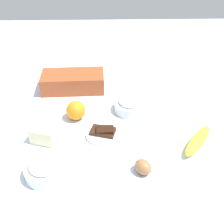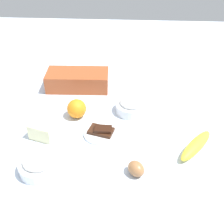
{
  "view_description": "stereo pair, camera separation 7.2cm",
  "coord_description": "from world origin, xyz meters",
  "px_view_note": "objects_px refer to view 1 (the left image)",
  "views": [
    {
      "loc": [
        -0.02,
        -0.87,
        0.69
      ],
      "look_at": [
        0.0,
        0.0,
        0.04
      ],
      "focal_mm": 44.73,
      "sensor_mm": 36.0,
      "label": 1
    },
    {
      "loc": [
        0.05,
        -0.87,
        0.69
      ],
      "look_at": [
        0.0,
        0.0,
        0.04
      ],
      "focal_mm": 44.73,
      "sensor_mm": 36.0,
      "label": 2
    }
  ],
  "objects_px": {
    "sugar_bowl": "(130,105)",
    "egg_near_butter": "(143,167)",
    "butter_block": "(45,134)",
    "chocolate_plate": "(103,133)",
    "banana": "(198,140)",
    "orange_fruit": "(76,110)",
    "loaf_pan": "(73,81)",
    "flour_bowl": "(45,168)"
  },
  "relations": [
    {
      "from": "flour_bowl",
      "to": "sugar_bowl",
      "type": "bearing_deg",
      "value": 49.07
    },
    {
      "from": "egg_near_butter",
      "to": "butter_block",
      "type": "bearing_deg",
      "value": 154.89
    },
    {
      "from": "loaf_pan",
      "to": "butter_block",
      "type": "height_order",
      "value": "loaf_pan"
    },
    {
      "from": "butter_block",
      "to": "chocolate_plate",
      "type": "xyz_separation_m",
      "value": [
        0.21,
        0.03,
        -0.02
      ]
    },
    {
      "from": "banana",
      "to": "chocolate_plate",
      "type": "bearing_deg",
      "value": 169.58
    },
    {
      "from": "loaf_pan",
      "to": "flour_bowl",
      "type": "bearing_deg",
      "value": -96.76
    },
    {
      "from": "banana",
      "to": "butter_block",
      "type": "height_order",
      "value": "butter_block"
    },
    {
      "from": "sugar_bowl",
      "to": "orange_fruit",
      "type": "height_order",
      "value": "orange_fruit"
    },
    {
      "from": "sugar_bowl",
      "to": "chocolate_plate",
      "type": "relative_size",
      "value": 0.97
    },
    {
      "from": "butter_block",
      "to": "egg_near_butter",
      "type": "distance_m",
      "value": 0.37
    },
    {
      "from": "banana",
      "to": "sugar_bowl",
      "type": "bearing_deg",
      "value": 136.81
    },
    {
      "from": "flour_bowl",
      "to": "sugar_bowl",
      "type": "relative_size",
      "value": 1.03
    },
    {
      "from": "banana",
      "to": "flour_bowl",
      "type": "bearing_deg",
      "value": -166.43
    },
    {
      "from": "flour_bowl",
      "to": "sugar_bowl",
      "type": "distance_m",
      "value": 0.44
    },
    {
      "from": "loaf_pan",
      "to": "chocolate_plate",
      "type": "xyz_separation_m",
      "value": [
        0.14,
        -0.32,
        -0.03
      ]
    },
    {
      "from": "butter_block",
      "to": "flour_bowl",
      "type": "bearing_deg",
      "value": -80.05
    },
    {
      "from": "orange_fruit",
      "to": "butter_block",
      "type": "relative_size",
      "value": 0.85
    },
    {
      "from": "flour_bowl",
      "to": "banana",
      "type": "bearing_deg",
      "value": 13.57
    },
    {
      "from": "loaf_pan",
      "to": "chocolate_plate",
      "type": "bearing_deg",
      "value": -68.81
    },
    {
      "from": "banana",
      "to": "orange_fruit",
      "type": "xyz_separation_m",
      "value": [
        -0.44,
        0.17,
        0.02
      ]
    },
    {
      "from": "banana",
      "to": "butter_block",
      "type": "bearing_deg",
      "value": 176.24
    },
    {
      "from": "butter_block",
      "to": "chocolate_plate",
      "type": "height_order",
      "value": "butter_block"
    },
    {
      "from": "sugar_bowl",
      "to": "banana",
      "type": "relative_size",
      "value": 0.67
    },
    {
      "from": "flour_bowl",
      "to": "chocolate_plate",
      "type": "distance_m",
      "value": 0.26
    },
    {
      "from": "chocolate_plate",
      "to": "butter_block",
      "type": "bearing_deg",
      "value": -172.97
    },
    {
      "from": "banana",
      "to": "butter_block",
      "type": "relative_size",
      "value": 2.11
    },
    {
      "from": "butter_block",
      "to": "egg_near_butter",
      "type": "height_order",
      "value": "butter_block"
    },
    {
      "from": "loaf_pan",
      "to": "butter_block",
      "type": "distance_m",
      "value": 0.36
    },
    {
      "from": "loaf_pan",
      "to": "flour_bowl",
      "type": "xyz_separation_m",
      "value": [
        -0.04,
        -0.51,
        -0.01
      ]
    },
    {
      "from": "banana",
      "to": "butter_block",
      "type": "distance_m",
      "value": 0.55
    },
    {
      "from": "orange_fruit",
      "to": "butter_block",
      "type": "bearing_deg",
      "value": -128.39
    },
    {
      "from": "loaf_pan",
      "to": "egg_near_butter",
      "type": "relative_size",
      "value": 4.78
    },
    {
      "from": "banana",
      "to": "egg_near_butter",
      "type": "bearing_deg",
      "value": -149.76
    },
    {
      "from": "chocolate_plate",
      "to": "egg_near_butter",
      "type": "bearing_deg",
      "value": -55.37
    },
    {
      "from": "sugar_bowl",
      "to": "butter_block",
      "type": "bearing_deg",
      "value": -151.22
    },
    {
      "from": "loaf_pan",
      "to": "orange_fruit",
      "type": "relative_size",
      "value": 3.72
    },
    {
      "from": "loaf_pan",
      "to": "chocolate_plate",
      "type": "height_order",
      "value": "loaf_pan"
    },
    {
      "from": "sugar_bowl",
      "to": "chocolate_plate",
      "type": "xyz_separation_m",
      "value": [
        -0.11,
        -0.15,
        -0.02
      ]
    },
    {
      "from": "sugar_bowl",
      "to": "egg_near_butter",
      "type": "distance_m",
      "value": 0.33
    },
    {
      "from": "orange_fruit",
      "to": "butter_block",
      "type": "height_order",
      "value": "orange_fruit"
    },
    {
      "from": "sugar_bowl",
      "to": "egg_near_butter",
      "type": "xyz_separation_m",
      "value": [
        0.02,
        -0.33,
        -0.0
      ]
    },
    {
      "from": "butter_block",
      "to": "banana",
      "type": "bearing_deg",
      "value": -3.76
    }
  ]
}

